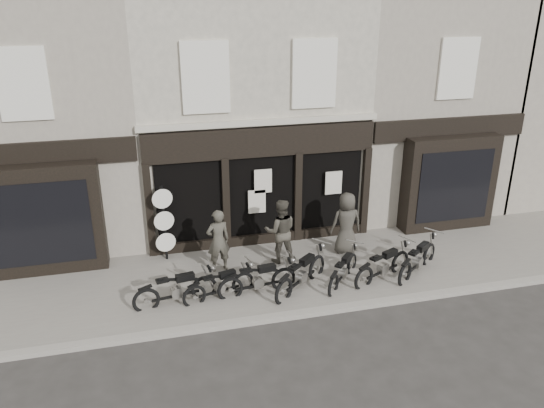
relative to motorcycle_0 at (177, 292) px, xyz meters
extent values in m
plane|color=#2D2B28|center=(2.96, 0.00, -0.42)|extent=(90.00, 90.00, 0.00)
cube|color=slate|center=(2.96, 0.90, -0.36)|extent=(30.00, 4.20, 0.12)
cube|color=gray|center=(2.96, -1.25, -0.36)|extent=(30.00, 0.25, 0.13)
cube|color=beige|center=(2.96, 6.00, 3.68)|extent=(7.20, 6.00, 8.20)
cube|color=black|center=(2.96, 2.92, 3.03)|extent=(7.10, 0.18, 0.90)
cube|color=black|center=(2.96, 2.98, 1.08)|extent=(6.50, 0.10, 2.95)
cube|color=black|center=(2.96, 2.91, -0.20)|extent=(7.10, 0.20, 0.44)
cube|color=#BCB5A3|center=(2.96, 2.95, 3.63)|extent=(7.30, 0.22, 0.18)
cube|color=silver|center=(1.36, 2.95, 4.98)|extent=(1.35, 0.12, 2.00)
cube|color=black|center=(1.36, 2.98, 4.98)|extent=(1.05, 0.06, 1.70)
cube|color=silver|center=(4.56, 2.95, 4.98)|extent=(1.35, 0.12, 2.00)
cube|color=black|center=(4.56, 2.98, 4.98)|extent=(1.05, 0.06, 1.70)
cube|color=black|center=(-0.49, 2.90, 1.13)|extent=(0.22, 0.22, 3.00)
cube|color=black|center=(1.81, 2.90, 1.13)|extent=(0.22, 0.22, 3.00)
cube|color=black|center=(4.11, 2.90, 1.13)|extent=(0.22, 0.22, 3.00)
cube|color=black|center=(6.41, 2.90, 1.13)|extent=(0.22, 0.22, 3.00)
cube|color=silver|center=(2.96, 2.80, 1.83)|extent=(0.55, 0.04, 0.75)
cube|color=silver|center=(5.26, 2.80, 1.58)|extent=(0.55, 0.04, 0.75)
cube|color=silver|center=(2.76, 2.80, 1.18)|extent=(0.55, 0.04, 0.75)
cube|color=#9C9484|center=(-3.39, 6.00, 3.68)|extent=(5.50, 6.00, 8.20)
cube|color=black|center=(-3.39, 2.65, 1.28)|extent=(3.20, 0.70, 3.20)
cube|color=black|center=(-3.39, 2.30, 1.28)|extent=(2.60, 0.06, 2.40)
cube|color=black|center=(-3.39, 2.95, 3.08)|extent=(5.40, 0.16, 0.70)
cube|color=silver|center=(-3.39, 2.96, 4.98)|extent=(1.30, 0.10, 1.90)
cube|color=black|center=(-3.39, 2.99, 4.98)|extent=(1.00, 0.06, 1.60)
cube|color=#9C9484|center=(9.31, 6.00, 3.68)|extent=(5.50, 6.00, 8.20)
cube|color=black|center=(9.31, 2.65, 1.28)|extent=(3.20, 0.70, 3.20)
cube|color=black|center=(9.31, 2.30, 1.28)|extent=(2.60, 0.06, 2.40)
cube|color=black|center=(9.31, 2.95, 3.08)|extent=(5.40, 0.16, 0.70)
cube|color=silver|center=(9.31, 2.96, 4.98)|extent=(1.30, 0.10, 1.90)
cube|color=black|center=(9.31, 2.99, 4.98)|extent=(1.00, 0.06, 1.60)
torus|color=black|center=(0.72, 0.13, -0.07)|extent=(0.72, 0.22, 0.71)
torus|color=black|center=(-0.78, -0.14, -0.07)|extent=(0.72, 0.22, 0.71)
cube|color=black|center=(-0.03, -0.01, -0.12)|extent=(1.24, 0.27, 0.06)
cube|color=#989590|center=(-0.01, 0.00, -0.03)|extent=(0.28, 0.23, 0.27)
cube|color=black|center=(0.24, 0.04, 0.37)|extent=(0.51, 0.26, 0.18)
cube|color=black|center=(-0.34, -0.06, 0.41)|extent=(0.35, 0.26, 0.06)
cylinder|color=#989590|center=(0.95, 0.17, 0.62)|extent=(0.14, 0.61, 0.04)
torus|color=black|center=(1.77, 0.17, -0.10)|extent=(0.65, 0.25, 0.65)
torus|color=black|center=(0.43, -0.19, -0.10)|extent=(0.65, 0.25, 0.65)
cube|color=black|center=(1.10, -0.01, -0.14)|extent=(1.12, 0.34, 0.06)
cube|color=#989590|center=(1.12, -0.01, -0.06)|extent=(0.27, 0.23, 0.25)
cube|color=black|center=(1.34, 0.05, 0.30)|extent=(0.47, 0.27, 0.16)
cube|color=black|center=(0.82, -0.09, 0.34)|extent=(0.33, 0.26, 0.06)
cylinder|color=#989590|center=(1.98, 0.22, 0.53)|extent=(0.18, 0.55, 0.03)
torus|color=black|center=(2.88, 0.07, -0.08)|extent=(0.71, 0.17, 0.71)
torus|color=black|center=(1.38, -0.11, -0.08)|extent=(0.71, 0.17, 0.71)
cube|color=black|center=(2.13, -0.02, -0.12)|extent=(1.23, 0.19, 0.06)
cube|color=#989590|center=(2.15, -0.02, -0.04)|extent=(0.27, 0.21, 0.27)
cube|color=black|center=(2.40, 0.01, 0.36)|extent=(0.49, 0.23, 0.18)
cube|color=black|center=(1.82, -0.05, 0.40)|extent=(0.33, 0.24, 0.06)
cylinder|color=#989590|center=(3.11, 0.09, 0.61)|extent=(0.11, 0.60, 0.04)
torus|color=black|center=(3.95, 0.43, -0.05)|extent=(0.65, 0.56, 0.75)
torus|color=black|center=(2.71, -0.59, -0.05)|extent=(0.65, 0.56, 0.75)
cube|color=black|center=(3.33, -0.08, -0.10)|extent=(1.05, 0.88, 0.07)
cube|color=#989590|center=(3.34, -0.06, -0.01)|extent=(0.33, 0.32, 0.29)
cube|color=black|center=(3.55, 0.11, 0.41)|extent=(0.51, 0.47, 0.19)
cube|color=black|center=(3.07, -0.29, 0.46)|extent=(0.40, 0.38, 0.07)
cylinder|color=#989590|center=(4.14, 0.59, 0.68)|extent=(0.44, 0.52, 0.04)
torus|color=black|center=(5.03, 0.47, -0.10)|extent=(0.50, 0.54, 0.65)
torus|color=black|center=(4.09, -0.55, -0.10)|extent=(0.50, 0.54, 0.65)
cube|color=black|center=(4.56, -0.04, -0.14)|extent=(0.80, 0.87, 0.06)
cube|color=#989590|center=(4.57, -0.03, -0.07)|extent=(0.28, 0.29, 0.25)
cube|color=black|center=(4.73, 0.14, 0.30)|extent=(0.42, 0.43, 0.16)
cube|color=black|center=(4.36, -0.25, 0.34)|extent=(0.34, 0.34, 0.06)
cylinder|color=#989590|center=(5.17, 0.63, 0.53)|extent=(0.43, 0.40, 0.03)
torus|color=black|center=(6.40, 0.18, -0.07)|extent=(0.69, 0.38, 0.71)
torus|color=black|center=(5.01, -0.44, -0.07)|extent=(0.69, 0.38, 0.71)
cube|color=black|center=(5.70, -0.13, -0.11)|extent=(1.16, 0.56, 0.06)
cube|color=#989590|center=(5.72, -0.12, -0.03)|extent=(0.31, 0.28, 0.27)
cube|color=black|center=(5.95, -0.02, 0.37)|extent=(0.51, 0.36, 0.18)
cube|color=black|center=(5.42, -0.26, 0.41)|extent=(0.37, 0.32, 0.06)
cylinder|color=#989590|center=(6.61, 0.27, 0.62)|extent=(0.28, 0.57, 0.04)
torus|color=black|center=(7.45, 0.41, -0.07)|extent=(0.64, 0.51, 0.73)
torus|color=black|center=(6.20, -0.52, -0.07)|extent=(0.64, 0.51, 0.73)
cube|color=black|center=(6.82, -0.05, -0.11)|extent=(1.06, 0.80, 0.06)
cube|color=#989590|center=(6.84, -0.04, -0.02)|extent=(0.32, 0.31, 0.28)
cube|color=black|center=(7.05, 0.11, 0.38)|extent=(0.50, 0.44, 0.18)
cube|color=black|center=(6.57, -0.24, 0.43)|extent=(0.39, 0.36, 0.06)
cylinder|color=#989590|center=(7.64, 0.55, 0.64)|extent=(0.40, 0.52, 0.04)
imported|color=#423F36|center=(1.33, 1.46, 0.63)|extent=(0.74, 0.55, 1.87)
imported|color=#433F36|center=(3.19, 1.56, 0.67)|extent=(1.06, 0.88, 1.95)
imported|color=#3A3730|center=(5.29, 1.64, 0.66)|extent=(0.97, 0.65, 1.94)
cylinder|color=black|center=(-0.10, 2.52, -0.39)|extent=(0.38, 0.38, 0.06)
cylinder|color=black|center=(-0.10, 2.52, 0.80)|extent=(0.07, 0.07, 2.46)
cylinder|color=black|center=(-0.10, 2.49, 1.66)|extent=(0.60, 0.14, 0.60)
cylinder|color=silver|center=(-0.10, 2.47, 1.66)|extent=(0.59, 0.11, 0.60)
cylinder|color=black|center=(-0.10, 2.49, 0.96)|extent=(0.60, 0.14, 0.60)
cylinder|color=silver|center=(-0.10, 2.47, 0.96)|extent=(0.59, 0.11, 0.60)
cylinder|color=black|center=(-0.10, 2.49, 0.27)|extent=(0.60, 0.14, 0.60)
cylinder|color=silver|center=(-0.10, 2.47, 0.27)|extent=(0.59, 0.11, 0.60)
camera|label=1|loc=(-0.52, -12.12, 7.13)|focal=35.00mm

